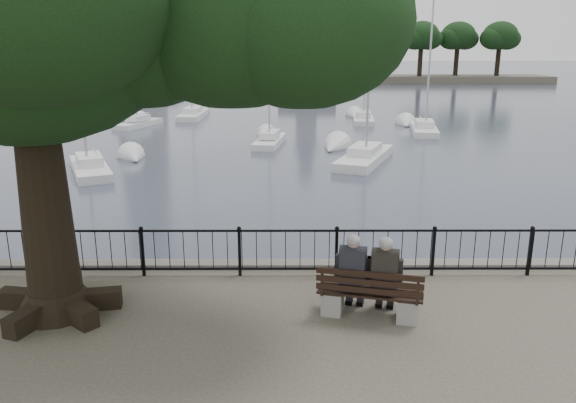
{
  "coord_description": "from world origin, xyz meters",
  "views": [
    {
      "loc": [
        -0.03,
        -8.36,
        4.64
      ],
      "look_at": [
        0.0,
        2.5,
        1.6
      ],
      "focal_mm": 35.0,
      "sensor_mm": 36.0,
      "label": 1
    }
  ],
  "objects_px": {
    "bench": "(369,299)",
    "person_right": "(385,279)",
    "lion_monument": "(306,81)",
    "person_left": "(353,276)"
  },
  "relations": [
    {
      "from": "bench",
      "to": "person_right",
      "type": "height_order",
      "value": "person_right"
    },
    {
      "from": "bench",
      "to": "lion_monument",
      "type": "relative_size",
      "value": 0.22
    },
    {
      "from": "person_left",
      "to": "lion_monument",
      "type": "bearing_deg",
      "value": 89.01
    },
    {
      "from": "person_left",
      "to": "lion_monument",
      "type": "relative_size",
      "value": 0.18
    },
    {
      "from": "person_right",
      "to": "lion_monument",
      "type": "height_order",
      "value": "lion_monument"
    },
    {
      "from": "lion_monument",
      "to": "person_left",
      "type": "bearing_deg",
      "value": -90.99
    },
    {
      "from": "bench",
      "to": "lion_monument",
      "type": "height_order",
      "value": "lion_monument"
    },
    {
      "from": "person_left",
      "to": "person_right",
      "type": "relative_size",
      "value": 1.0
    },
    {
      "from": "bench",
      "to": "person_left",
      "type": "height_order",
      "value": "person_left"
    },
    {
      "from": "person_left",
      "to": "bench",
      "type": "bearing_deg",
      "value": -32.31
    }
  ]
}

